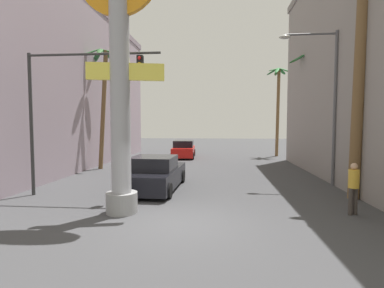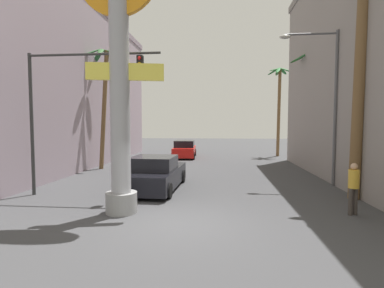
{
  "view_description": "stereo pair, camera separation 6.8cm",
  "coord_description": "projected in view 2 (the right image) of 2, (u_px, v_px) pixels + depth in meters",
  "views": [
    {
      "loc": [
        1.15,
        -8.77,
        2.99
      ],
      "look_at": [
        0.0,
        3.82,
        2.17
      ],
      "focal_mm": 28.0,
      "sensor_mm": 36.0,
      "label": 1
    },
    {
      "loc": [
        1.21,
        -8.77,
        2.99
      ],
      "look_at": [
        0.0,
        3.82,
        2.17
      ],
      "focal_mm": 28.0,
      "sensor_mm": 36.0,
      "label": 2
    }
  ],
  "objects": [
    {
      "name": "car_far",
      "position": [
        185.0,
        149.0,
        27.31
      ],
      "size": [
        2.18,
        4.72,
        1.56
      ],
      "color": "black",
      "rests_on": "ground"
    },
    {
      "name": "traffic_light_mast",
      "position": [
        70.0,
        95.0,
        12.36
      ],
      "size": [
        5.6,
        0.32,
        5.95
      ],
      "color": "#333333",
      "rests_on": "ground"
    },
    {
      "name": "palm_tree_near_right",
      "position": [
        360.0,
        63.0,
        11.75
      ],
      "size": [
        2.48,
        2.42,
        9.56
      ],
      "color": "brown",
      "rests_on": "ground"
    },
    {
      "name": "ground_plane",
      "position": [
        201.0,
        172.0,
        18.95
      ],
      "size": [
        92.85,
        92.85,
        0.0
      ],
      "primitive_type": "plane",
      "color": "#424244"
    },
    {
      "name": "car_lead",
      "position": [
        155.0,
        174.0,
        13.81
      ],
      "size": [
        2.31,
        4.99,
        1.56
      ],
      "color": "black",
      "rests_on": "ground"
    },
    {
      "name": "building_left",
      "position": [
        44.0,
        84.0,
        21.07
      ],
      "size": [
        7.49,
        25.38,
        11.69
      ],
      "color": "#9E8C99",
      "rests_on": "ground"
    },
    {
      "name": "pedestrian_by_sign",
      "position": [
        354.0,
        185.0,
        9.85
      ],
      "size": [
        0.45,
        0.45,
        1.73
      ],
      "color": "#3F3833",
      "rests_on": "ground"
    },
    {
      "name": "palm_tree_mid_left",
      "position": [
        103.0,
        91.0,
        20.14
      ],
      "size": [
        2.62,
        2.87,
        8.14
      ],
      "color": "brown",
      "rests_on": "ground"
    },
    {
      "name": "palm_tree_far_right",
      "position": [
        279.0,
        98.0,
        28.11
      ],
      "size": [
        2.38,
        2.39,
        8.36
      ],
      "color": "brown",
      "rests_on": "ground"
    },
    {
      "name": "street_lamp",
      "position": [
        327.0,
        93.0,
        14.45
      ],
      "size": [
        2.8,
        0.28,
        7.49
      ],
      "color": "#59595E",
      "rests_on": "ground"
    },
    {
      "name": "neon_sign_pole",
      "position": [
        120.0,
        82.0,
        9.9
      ],
      "size": [
        2.86,
        1.06,
        9.32
      ],
      "color": "#9E9EA3",
      "rests_on": "ground"
    },
    {
      "name": "palm_tree_mid_right",
      "position": [
        307.0,
        102.0,
        20.65
      ],
      "size": [
        2.47,
        2.54,
        7.89
      ],
      "color": "brown",
      "rests_on": "ground"
    }
  ]
}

